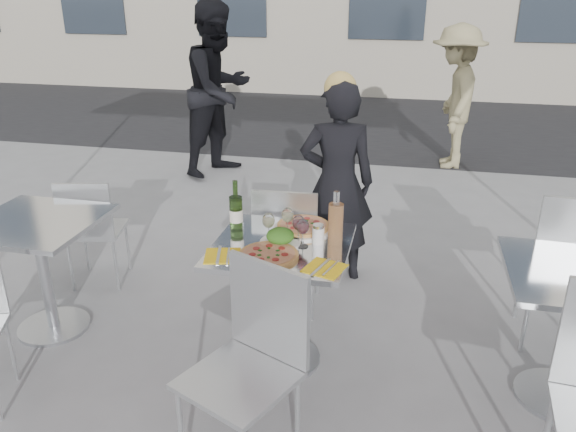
% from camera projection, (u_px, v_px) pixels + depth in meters
% --- Properties ---
extents(ground, '(80.00, 80.00, 0.00)m').
position_uv_depth(ground, '(282.00, 359.00, 3.29)').
color(ground, slate).
extents(street_asphalt, '(24.00, 5.00, 0.00)m').
position_uv_depth(street_asphalt, '(373.00, 120.00, 9.15)').
color(street_asphalt, black).
rests_on(street_asphalt, ground).
extents(main_table, '(0.72, 0.72, 0.75)m').
position_uv_depth(main_table, '(282.00, 278.00, 3.08)').
color(main_table, '#B7BABF').
rests_on(main_table, ground).
extents(side_table_left, '(0.72, 0.72, 0.75)m').
position_uv_depth(side_table_left, '(41.00, 252.00, 3.39)').
color(side_table_left, '#B7BABF').
rests_on(side_table_left, ground).
extents(side_table_right, '(0.72, 0.72, 0.75)m').
position_uv_depth(side_table_right, '(576.00, 310.00, 2.78)').
color(side_table_right, '#B7BABF').
rests_on(side_table_right, ground).
extents(chair_far, '(0.43, 0.44, 0.89)m').
position_uv_depth(chair_far, '(287.00, 240.00, 3.58)').
color(chair_far, silver).
rests_on(chair_far, ground).
extents(chair_near, '(0.57, 0.58, 0.94)m').
position_uv_depth(chair_near, '(253.00, 352.00, 2.43)').
color(chair_near, silver).
rests_on(chair_near, ground).
extents(side_chair_lfar, '(0.45, 0.46, 0.82)m').
position_uv_depth(side_chair_lfar, '(91.00, 224.00, 3.92)').
color(side_chair_lfar, silver).
rests_on(side_chair_lfar, ground).
extents(side_chair_rfar, '(0.48, 0.49, 1.00)m').
position_uv_depth(side_chair_rfar, '(571.00, 260.00, 3.18)').
color(side_chair_rfar, silver).
rests_on(side_chair_rfar, ground).
extents(woman_diner, '(0.59, 0.45, 1.46)m').
position_uv_depth(woman_diner, '(337.00, 183.00, 3.98)').
color(woman_diner, black).
rests_on(woman_diner, ground).
extents(pedestrian_a, '(1.04, 1.14, 1.91)m').
position_uv_depth(pedestrian_a, '(219.00, 90.00, 6.25)').
color(pedestrian_a, black).
rests_on(pedestrian_a, ground).
extents(pedestrian_b, '(0.64, 1.08, 1.65)m').
position_uv_depth(pedestrian_b, '(455.00, 97.00, 6.53)').
color(pedestrian_b, '#92875E').
rests_on(pedestrian_b, ground).
extents(pizza_near, '(0.31, 0.31, 0.02)m').
position_uv_depth(pizza_near, '(269.00, 255.00, 2.86)').
color(pizza_near, '#E1A257').
rests_on(pizza_near, main_table).
extents(pizza_far, '(0.34, 0.34, 0.03)m').
position_uv_depth(pizza_far, '(303.00, 227.00, 3.18)').
color(pizza_far, white).
rests_on(pizza_far, main_table).
extents(salad_plate, '(0.22, 0.22, 0.09)m').
position_uv_depth(salad_plate, '(280.00, 237.00, 2.99)').
color(salad_plate, white).
rests_on(salad_plate, main_table).
extents(wine_bottle, '(0.07, 0.08, 0.29)m').
position_uv_depth(wine_bottle, '(236.00, 211.00, 3.13)').
color(wine_bottle, '#2F4E1D').
rests_on(wine_bottle, main_table).
extents(carafe, '(0.08, 0.08, 0.29)m').
position_uv_depth(carafe, '(336.00, 222.00, 2.98)').
color(carafe, tan).
rests_on(carafe, main_table).
extents(sugar_shaker, '(0.06, 0.06, 0.11)m').
position_uv_depth(sugar_shaker, '(318.00, 234.00, 2.99)').
color(sugar_shaker, white).
rests_on(sugar_shaker, main_table).
extents(wineglass_white_a, '(0.07, 0.07, 0.16)m').
position_uv_depth(wineglass_white_a, '(268.00, 222.00, 3.00)').
color(wineglass_white_a, white).
rests_on(wineglass_white_a, main_table).
extents(wineglass_white_b, '(0.07, 0.07, 0.16)m').
position_uv_depth(wineglass_white_b, '(288.00, 216.00, 3.08)').
color(wineglass_white_b, white).
rests_on(wineglass_white_b, main_table).
extents(wineglass_red_a, '(0.07, 0.07, 0.16)m').
position_uv_depth(wineglass_red_a, '(303.00, 228.00, 2.93)').
color(wineglass_red_a, white).
rests_on(wineglass_red_a, main_table).
extents(wineglass_red_b, '(0.07, 0.07, 0.16)m').
position_uv_depth(wineglass_red_b, '(299.00, 224.00, 2.98)').
color(wineglass_red_b, white).
rests_on(wineglass_red_b, main_table).
extents(napkin_left, '(0.22, 0.22, 0.01)m').
position_uv_depth(napkin_left, '(222.00, 255.00, 2.87)').
color(napkin_left, yellow).
rests_on(napkin_left, main_table).
extents(napkin_right, '(0.22, 0.22, 0.01)m').
position_uv_depth(napkin_right, '(325.00, 268.00, 2.74)').
color(napkin_right, yellow).
rests_on(napkin_right, main_table).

